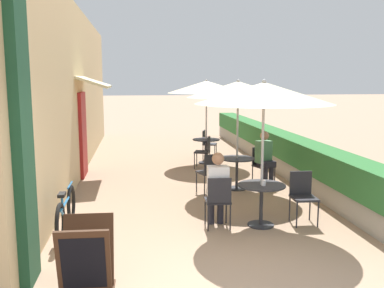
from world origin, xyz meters
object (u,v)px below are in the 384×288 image
Objects in this scene: cafe_chair_near_left at (218,198)px; patio_umbrella_far at (206,87)px; cafe_chair_far_right at (205,150)px; seated_patron_mid_left at (265,156)px; patio_table_far at (206,146)px; patio_umbrella_mid at (238,89)px; menu_board at (86,258)px; coffee_cup_far at (209,138)px; cafe_chair_mid_left at (262,163)px; seated_patron_near_left at (217,186)px; cafe_chair_near_right at (303,193)px; coffee_cup_near at (264,183)px; cafe_chair_mid_right at (210,170)px; patio_table_mid at (237,166)px; patio_table_near at (261,196)px; patio_umbrella_near at (264,93)px; cafe_chair_far_left at (207,142)px; bicycle_leaning at (66,212)px.

patio_umbrella_far is (0.71, 5.47, 1.68)m from cafe_chair_near_left.
cafe_chair_near_left and cafe_chair_far_right have the same top height.
patio_table_far is at bearing -92.03° from seated_patron_mid_left.
cafe_chair_near_left is 3.11m from patio_umbrella_mid.
seated_patron_mid_left is 2.95m from patio_table_far.
menu_board is at bearing -122.79° from patio_umbrella_mid.
coffee_cup_far is (0.07, -0.07, -1.45)m from patio_umbrella_far.
seated_patron_near_left is at bearing 40.06° from cafe_chair_mid_left.
menu_board is (-2.67, -7.28, -0.33)m from coffee_cup_far.
cafe_chair_near_right is 9.67× the size of coffee_cup_near.
seated_patron_near_left is 1.00× the size of seated_patron_mid_left.
seated_patron_near_left reaches higher than coffee_cup_near.
cafe_chair_near_right is 1.00× the size of cafe_chair_mid_left.
coffee_cup_far is at bearing 83.51° from cafe_chair_near_left.
cafe_chair_near_left is at bearing -97.41° from patio_umbrella_far.
coffee_cup_far is (0.55, 3.27, 0.23)m from cafe_chair_mid_right.
cafe_chair_near_left is at bearing -98.18° from coffee_cup_far.
patio_table_mid is 2.32m from cafe_chair_far_right.
patio_umbrella_far is (-0.19, 3.02, 1.69)m from patio_table_mid.
coffee_cup_near is 5.68m from patio_umbrella_far.
coffee_cup_near reaches higher than patio_table_near.
cafe_chair_far_right is (-1.04, 2.09, -0.17)m from seated_patron_mid_left.
seated_patron_near_left reaches higher than patio_table_far.
patio_table_mid is (0.15, 2.47, -0.23)m from coffee_cup_near.
seated_patron_near_left is 1.44× the size of cafe_chair_far_right.
patio_umbrella_near reaches higher than cafe_chair_far_left.
cafe_chair_mid_right is (-0.66, -0.32, 0.00)m from patio_table_mid.
cafe_chair_far_left reaches higher than patio_table_near.
cafe_chair_mid_right is 1.11× the size of patio_table_far.
seated_patron_mid_left is (0.86, 2.61, 0.17)m from patio_table_near.
seated_patron_mid_left is at bearing -73.29° from coffee_cup_far.
patio_table_far is at bearing -80.27° from cafe_chair_near_right.
cafe_chair_mid_left reaches higher than coffee_cup_far.
cafe_chair_near_right is at bearing 23.79° from cafe_chair_far_left.
cafe_chair_near_left is at bearing 10.17° from cafe_chair_far_left.
cafe_chair_near_left is 1.47m from cafe_chair_near_right.
coffee_cup_near is at bearing 0.25° from cafe_chair_near_left.
patio_table_mid is 0.74m from cafe_chair_mid_right.
menu_board is (-3.36, -1.98, -0.10)m from cafe_chair_near_right.
patio_umbrella_mid is at bearing -87.68° from coffee_cup_far.
cafe_chair_mid_right is (-1.33, -0.64, 0.00)m from cafe_chair_mid_left.
bicycle_leaning is (-3.32, -2.31, -1.86)m from patio_umbrella_mid.
patio_umbrella_far is at bearing 134.26° from coffee_cup_far.
patio_umbrella_near reaches higher than coffee_cup_far.
coffee_cup_near is 0.11× the size of menu_board.
patio_umbrella_near reaches higher than coffee_cup_near.
cafe_chair_far_left is 8.52m from menu_board.
cafe_chair_far_left is (0.86, 6.08, -0.17)m from seated_patron_near_left.
cafe_chair_far_left is (0.13, 6.14, -1.68)m from patio_umbrella_near.
patio_table_near is 2.76m from seated_patron_mid_left.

